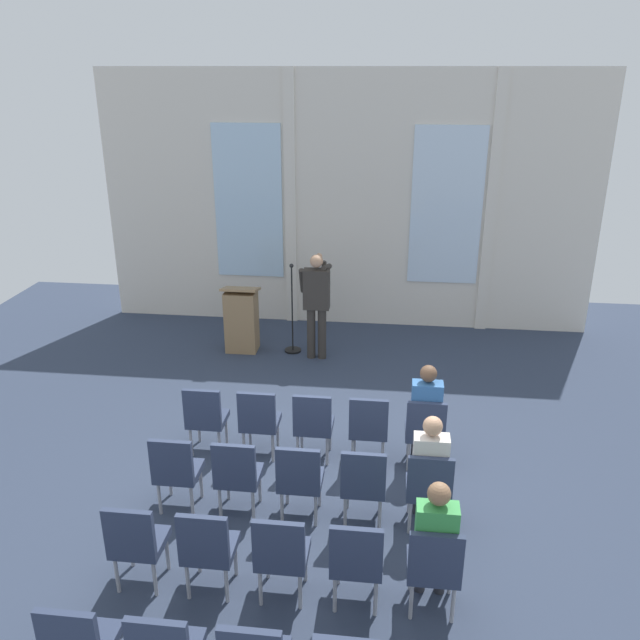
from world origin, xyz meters
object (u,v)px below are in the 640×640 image
(chair_r0_c1, at_px, (259,419))
(chair_r2_c3, at_px, (357,558))
(chair_r0_c3, at_px, (369,425))
(audience_r0_c4, at_px, (426,410))
(chair_r2_c2, at_px, (281,552))
(chair_r0_c2, at_px, (313,422))
(chair_r1_c1, at_px, (237,472))
(mic_stand, at_px, (293,333))
(audience_r2_c4, at_px, (435,539))
(chair_r1_c0, at_px, (176,468))
(chair_r2_c1, at_px, (208,546))
(chair_r2_c0, at_px, (136,540))
(speaker, at_px, (316,299))
(chair_r1_c2, at_px, (300,477))
(chair_r1_c4, at_px, (429,486))
(chair_r2_c4, at_px, (434,564))
(lectern, at_px, (242,320))
(chair_r0_c0, at_px, (206,415))
(chair_r0_c4, at_px, (425,429))
(audience_r1_c4, at_px, (430,465))
(chair_r1_c3, at_px, (364,481))

(chair_r0_c1, distance_m, chair_r2_c3, 2.64)
(chair_r0_c3, bearing_deg, audience_r0_c4, 6.85)
(chair_r0_c3, bearing_deg, chair_r2_c2, -106.44)
(audience_r0_c4, xyz_separation_m, chair_r2_c2, (-1.34, -2.35, -0.21))
(chair_r0_c2, height_order, chair_r1_c1, same)
(mic_stand, height_order, chair_r0_c2, mic_stand)
(audience_r0_c4, xyz_separation_m, audience_r2_c4, (0.00, -2.27, -0.00))
(chair_r1_c0, distance_m, chair_r2_c3, 2.31)
(chair_r2_c2, bearing_deg, chair_r2_c1, 180.00)
(chair_r2_c3, bearing_deg, chair_r2_c0, 180.00)
(chair_r1_c0, relative_size, chair_r2_c0, 1.00)
(chair_r0_c1, relative_size, chair_r0_c2, 1.00)
(speaker, bearing_deg, chair_r1_c2, -85.48)
(chair_r0_c2, xyz_separation_m, chair_r0_c3, (0.67, 0.00, 0.00))
(chair_r1_c4, relative_size, chair_r2_c4, 1.00)
(lectern, xyz_separation_m, chair_r0_c0, (0.29, -3.19, -0.02))
(lectern, distance_m, chair_r2_c3, 5.92)
(chair_r0_c2, height_order, chair_r1_c4, same)
(mic_stand, distance_m, chair_r0_c3, 3.54)
(chair_r0_c0, distance_m, chair_r0_c1, 0.67)
(chair_r0_c4, bearing_deg, chair_r0_c2, 180.00)
(chair_r0_c0, relative_size, chair_r1_c0, 1.00)
(audience_r1_c4, height_order, chair_r2_c4, audience_r1_c4)
(chair_r0_c4, height_order, chair_r2_c4, same)
(chair_r2_c1, relative_size, chair_r2_c4, 1.00)
(chair_r0_c3, height_order, chair_r1_c4, same)
(chair_r1_c0, bearing_deg, mic_stand, 82.46)
(chair_r2_c1, bearing_deg, audience_r0_c4, 49.48)
(audience_r1_c4, bearing_deg, audience_r2_c4, -90.00)
(audience_r0_c4, xyz_separation_m, chair_r2_c1, (-2.01, -2.35, -0.21))
(lectern, bearing_deg, chair_r0_c0, -84.87)
(chair_r0_c0, relative_size, chair_r2_c4, 1.00)
(lectern, relative_size, chair_r2_c0, 1.23)
(chair_r0_c3, xyz_separation_m, chair_r1_c3, (0.00, -1.14, 0.00))
(chair_r1_c1, distance_m, chair_r2_c2, 1.32)
(chair_r2_c2, bearing_deg, chair_r0_c0, 120.54)
(chair_r1_c4, bearing_deg, chair_r0_c0, 157.04)
(chair_r0_c4, xyz_separation_m, chair_r2_c3, (-0.67, -2.27, 0.00))
(lectern, xyz_separation_m, chair_r0_c4, (2.97, -3.19, -0.02))
(chair_r0_c1, relative_size, chair_r1_c0, 1.00)
(chair_r1_c3, bearing_deg, chair_r2_c1, -139.72)
(chair_r1_c4, height_order, chair_r2_c3, same)
(speaker, xyz_separation_m, audience_r1_c4, (1.67, -4.08, -0.31))
(chair_r1_c2, bearing_deg, chair_r2_c0, -139.72)
(chair_r0_c4, bearing_deg, audience_r2_c4, -90.00)
(lectern, bearing_deg, chair_r1_c2, -69.38)
(chair_r1_c4, bearing_deg, chair_r1_c2, 180.00)
(chair_r2_c1, distance_m, chair_r2_c3, 1.34)
(audience_r2_c4, bearing_deg, chair_r1_c0, 158.52)
(chair_r1_c3, relative_size, chair_r2_c1, 1.00)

